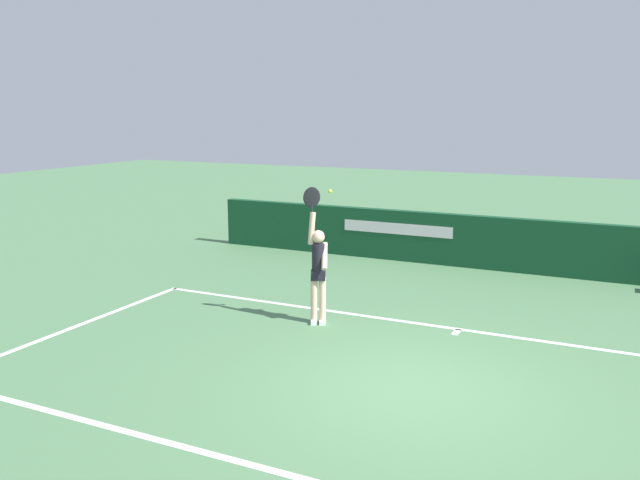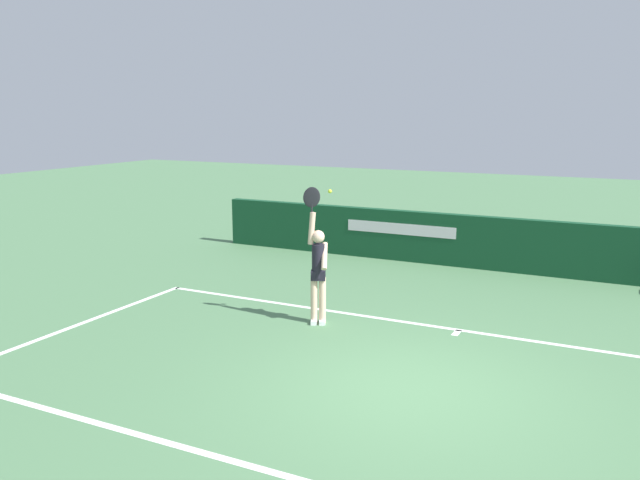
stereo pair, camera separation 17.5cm
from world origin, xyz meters
The scene contains 5 objects.
ground_plane centered at (0.00, 0.00, 0.00)m, with size 60.00×60.00×0.00m, color #4D7950.
court_lines centered at (0.00, 0.03, 0.00)m, with size 11.76×5.19×0.00m.
back_wall centered at (0.00, 6.99, 0.61)m, with size 14.70×0.23×1.21m.
tennis_player centered at (-2.24, 1.84, 0.96)m, with size 0.49×0.38×2.34m.
tennis_ball centered at (-2.04, 1.89, 2.26)m, with size 0.07×0.07×0.07m.
Camera 2 is at (2.51, -7.65, 3.55)m, focal length 36.70 mm.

